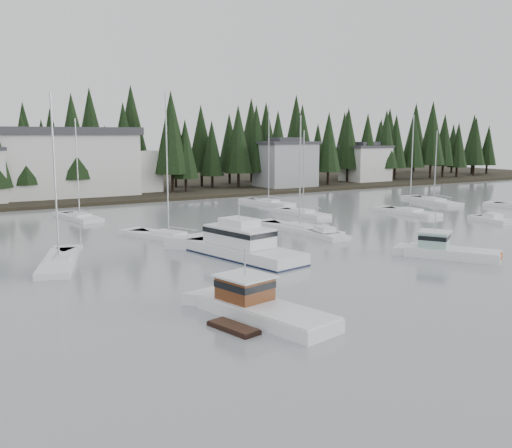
{
  "coord_description": "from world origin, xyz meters",
  "views": [
    {
      "loc": [
        -25.1,
        -12.15,
        10.17
      ],
      "look_at": [
        0.31,
        29.83,
        2.5
      ],
      "focal_mm": 40.0,
      "sensor_mm": 36.0,
      "label": 1
    }
  ],
  "objects": [
    {
      "name": "far_shore_land",
      "position": [
        0.0,
        97.0,
        0.0
      ],
      "size": [
        240.0,
        54.0,
        1.0
      ],
      "primitive_type": "cube",
      "color": "black",
      "rests_on": "ground"
    },
    {
      "name": "conifer_treeline",
      "position": [
        0.0,
        86.0,
        0.0
      ],
      "size": [
        200.0,
        22.0,
        20.0
      ],
      "primitive_type": null,
      "color": "black",
      "rests_on": "ground"
    },
    {
      "name": "house_east_a",
      "position": [
        36.0,
        78.0,
        4.9
      ],
      "size": [
        10.6,
        8.48,
        9.25
      ],
      "color": "#999EA0",
      "rests_on": "ground"
    },
    {
      "name": "house_east_b",
      "position": [
        58.0,
        80.0,
        4.4
      ],
      "size": [
        9.54,
        7.42,
        8.25
      ],
      "color": "silver",
      "rests_on": "ground"
    },
    {
      "name": "harbor_inn",
      "position": [
        -2.96,
        82.34,
        5.78
      ],
      "size": [
        29.5,
        11.5,
        10.9
      ],
      "color": "silver",
      "rests_on": "ground"
    },
    {
      "name": "lobster_boat_brown",
      "position": [
        -9.0,
        14.05,
        0.49
      ],
      "size": [
        5.62,
        9.14,
        4.31
      ],
      "rotation": [
        0.0,
        0.0,
        1.79
      ],
      "color": "white",
      "rests_on": "ground"
    },
    {
      "name": "cabin_cruiser_center",
      "position": [
        -1.79,
        28.57,
        0.76
      ],
      "size": [
        5.87,
        12.27,
        5.06
      ],
      "rotation": [
        0.0,
        0.0,
        1.77
      ],
      "color": "white",
      "rests_on": "ground"
    },
    {
      "name": "lobster_boat_teal",
      "position": [
        12.91,
        19.56,
        0.5
      ],
      "size": [
        6.23,
        7.81,
        4.2
      ],
      "rotation": [
        0.0,
        0.0,
        2.13
      ],
      "color": "white",
      "rests_on": "ground"
    },
    {
      "name": "sailboat_1",
      "position": [
        -7.91,
        57.78,
        0.07
      ],
      "size": [
        3.88,
        8.61,
        12.65
      ],
      "rotation": [
        0.0,
        0.0,
        1.73
      ],
      "color": "white",
      "rests_on": "ground"
    },
    {
      "name": "sailboat_2",
      "position": [
        9.97,
        36.81,
        0.06
      ],
      "size": [
        4.15,
        10.92,
        12.78
      ],
      "rotation": [
        0.0,
        0.0,
        1.7
      ],
      "color": "white",
      "rests_on": "ground"
    },
    {
      "name": "sailboat_3",
      "position": [
        17.53,
        46.59,
        0.07
      ],
      "size": [
        3.06,
        8.35,
        11.3
      ],
      "rotation": [
        0.0,
        0.0,
        1.65
      ],
      "color": "white",
      "rests_on": "ground"
    },
    {
      "name": "sailboat_4",
      "position": [
        42.54,
        47.38,
        0.05
      ],
      "size": [
        5.44,
        11.33,
        11.38
      ],
      "rotation": [
        0.0,
        0.0,
        1.32
      ],
      "color": "white",
      "rests_on": "ground"
    },
    {
      "name": "sailboat_6",
      "position": [
        -15.63,
        33.5,
        0.08
      ],
      "size": [
        5.49,
        10.1,
        13.89
      ],
      "rotation": [
        0.0,
        0.0,
        1.24
      ],
      "color": "white",
      "rests_on": "ground"
    },
    {
      "name": "sailboat_7",
      "position": [
        19.98,
        58.7,
        0.1
      ],
      "size": [
        4.05,
        9.38,
        14.97
      ],
      "rotation": [
        0.0,
        0.0,
        1.75
      ],
      "color": "white",
      "rests_on": "ground"
    },
    {
      "name": "sailboat_9",
      "position": [
        -3.76,
        39.78,
        0.08
      ],
      "size": [
        6.17,
        10.02,
        14.87
      ],
      "rotation": [
        0.0,
        0.0,
        1.96
      ],
      "color": "white",
      "rests_on": "ground"
    },
    {
      "name": "sailboat_10",
      "position": [
        30.08,
        40.3,
        0.08
      ],
      "size": [
        3.06,
        8.56,
        13.28
      ],
      "rotation": [
        0.0,
        0.0,
        1.6
      ],
      "color": "white",
      "rests_on": "ground"
    },
    {
      "name": "runabout_1",
      "position": [
        10.38,
        33.03,
        0.13
      ],
      "size": [
        3.12,
        7.14,
        1.42
      ],
      "rotation": [
        0.0,
        0.0,
        1.43
      ],
      "color": "white",
      "rests_on": "ground"
    },
    {
      "name": "runabout_2",
      "position": [
        33.46,
        30.34,
        0.13
      ],
      "size": [
        2.87,
        5.36,
        1.42
      ],
      "rotation": [
        0.0,
        0.0,
        1.44
      ],
      "color": "white",
      "rests_on": "ground"
    }
  ]
}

